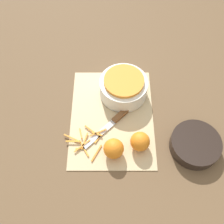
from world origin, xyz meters
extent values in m
plane|color=brown|center=(0.00, 0.00, 0.00)|extent=(4.00, 4.00, 0.00)
cube|color=#CCB284|center=(0.00, 0.00, 0.00)|extent=(0.43, 0.31, 0.01)
cylinder|color=silver|center=(-0.11, 0.05, 0.04)|extent=(0.19, 0.19, 0.07)
cylinder|color=orange|center=(-0.11, 0.05, 0.08)|extent=(0.15, 0.15, 0.02)
cylinder|color=black|center=(0.13, 0.29, 0.02)|extent=(0.18, 0.18, 0.05)
cube|color=brown|center=(-0.01, 0.04, 0.01)|extent=(0.08, 0.08, 0.02)
cube|color=silver|center=(0.08, -0.05, 0.01)|extent=(0.12, 0.12, 0.00)
sphere|color=orange|center=(0.12, 0.10, 0.04)|extent=(0.07, 0.07, 0.07)
sphere|color=orange|center=(0.15, 0.01, 0.04)|extent=(0.07, 0.07, 0.07)
cube|color=orange|center=(0.10, -0.05, 0.01)|extent=(0.03, 0.02, 0.00)
cube|color=orange|center=(0.15, -0.05, 0.01)|extent=(0.06, 0.04, 0.00)
cube|color=orange|center=(0.07, -0.05, 0.01)|extent=(0.03, 0.06, 0.00)
cube|color=orange|center=(0.13, -0.11, 0.01)|extent=(0.05, 0.06, 0.00)
cube|color=orange|center=(0.08, -0.11, 0.01)|extent=(0.04, 0.02, 0.00)
cube|color=gold|center=(0.11, -0.14, 0.01)|extent=(0.01, 0.05, 0.00)
cube|color=orange|center=(0.10, -0.14, 0.01)|extent=(0.03, 0.07, 0.00)
cube|color=orange|center=(0.10, -0.10, 0.01)|extent=(0.06, 0.02, 0.00)
cube|color=orange|center=(0.06, -0.08, 0.01)|extent=(0.04, 0.05, 0.00)
cube|color=#F39D32|center=(0.08, -0.06, 0.01)|extent=(0.02, 0.04, 0.00)
cube|color=orange|center=(0.13, -0.10, 0.01)|extent=(0.06, 0.04, 0.00)
cube|color=gold|center=(0.13, -0.12, 0.01)|extent=(0.01, 0.03, 0.00)
camera|label=1|loc=(0.49, 0.00, 0.88)|focal=42.00mm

